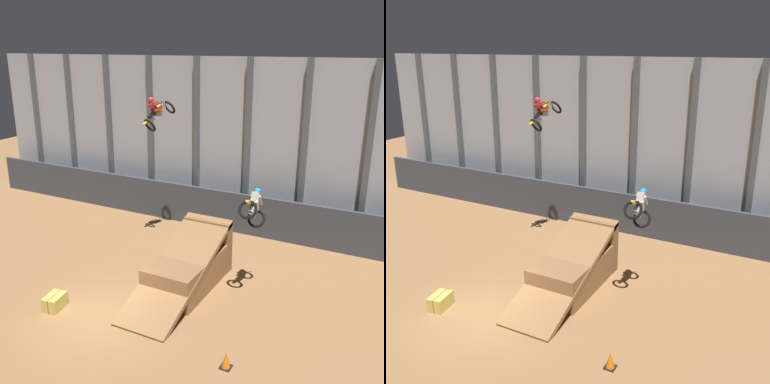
{
  "view_description": "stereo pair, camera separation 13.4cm",
  "coord_description": "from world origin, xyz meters",
  "views": [
    {
      "loc": [
        9.76,
        -11.27,
        9.69
      ],
      "look_at": [
        0.86,
        5.79,
        3.33
      ],
      "focal_mm": 42.0,
      "sensor_mm": 36.0,
      "label": 1
    },
    {
      "loc": [
        9.88,
        -11.21,
        9.69
      ],
      "look_at": [
        0.86,
        5.79,
        3.33
      ],
      "focal_mm": 42.0,
      "sensor_mm": 36.0,
      "label": 2
    }
  ],
  "objects": [
    {
      "name": "rider_bike_left_air",
      "position": [
        -1.6,
        6.95,
        6.59
      ],
      "size": [
        1.3,
        1.85,
        1.7
      ],
      "rotation": [
        0.56,
        0.0,
        -0.38
      ],
      "color": "black"
    },
    {
      "name": "ground_plane",
      "position": [
        0.0,
        0.0,
        0.0
      ],
      "size": [
        60.0,
        60.0,
        0.0
      ],
      "primitive_type": "plane",
      "color": "#996B42"
    },
    {
      "name": "arena_back_wall",
      "position": [
        0.0,
        11.08,
        4.54
      ],
      "size": [
        32.0,
        0.4,
        9.08
      ],
      "color": "#A3A8B2",
      "rests_on": "ground_plane"
    },
    {
      "name": "lower_barrier",
      "position": [
        0.0,
        9.72,
        1.1
      ],
      "size": [
        31.36,
        0.2,
        2.21
      ],
      "color": "#383D47",
      "rests_on": "ground_plane"
    },
    {
      "name": "dirt_ramp",
      "position": [
        1.84,
        3.72,
        0.82
      ],
      "size": [
        2.2,
        6.05,
        2.47
      ],
      "color": "olive",
      "rests_on": "ground_plane"
    },
    {
      "name": "hay_bale_trackside",
      "position": [
        -1.86,
        -0.39,
        0.28
      ],
      "size": [
        0.73,
        0.98,
        0.57
      ],
      "rotation": [
        0.0,
        0.0,
        1.73
      ],
      "color": "#CCB751",
      "rests_on": "ground_plane"
    },
    {
      "name": "rider_bike_right_air",
      "position": [
        4.42,
        4.04,
        3.72
      ],
      "size": [
        0.8,
        1.72,
        1.67
      ],
      "rotation": [
        -0.59,
        0.0,
        0.04
      ],
      "color": "black"
    },
    {
      "name": "traffic_cone_near_ramp",
      "position": [
        5.3,
        -0.42,
        0.28
      ],
      "size": [
        0.36,
        0.36,
        0.58
      ],
      "color": "black",
      "rests_on": "ground_plane"
    }
  ]
}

